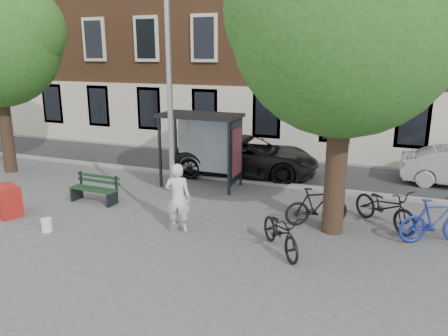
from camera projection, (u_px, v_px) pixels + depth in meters
ground at (174, 230)px, 11.85m from camera, size 90.00×90.00×0.00m
road at (253, 168)px, 18.15m from camera, size 40.00×4.00×0.01m
curb_near at (236, 180)px, 16.33m from camera, size 40.00×0.25×0.12m
curb_far at (266, 157)px, 19.93m from camera, size 40.00×0.25×0.12m
building_row at (292, 4)px, 21.75m from camera, size 30.00×8.00×14.00m
lamppost at (171, 129)px, 11.13m from camera, size 0.28×0.35×6.11m
tree_right at (347, 11)px, 10.24m from camera, size 5.76×5.60×8.20m
bus_shelter at (212, 134)px, 15.27m from camera, size 2.85×1.45×2.62m
painter at (178, 198)px, 11.60m from camera, size 0.77×0.59×1.88m
bench at (95, 190)px, 14.01m from camera, size 1.68×0.61×0.85m
bike_a at (385, 207)px, 11.98m from camera, size 2.11×2.03×1.14m
bike_b at (435, 221)px, 10.98m from camera, size 1.96×1.39×1.16m
bike_c at (281, 232)px, 10.46m from camera, size 1.74×1.95×1.02m
bike_d at (317, 206)px, 12.11m from camera, size 1.82×1.34×1.09m
car_dark at (247, 156)px, 17.03m from camera, size 5.76×3.12×1.54m
red_stand at (6, 201)px, 12.82m from camera, size 1.06×0.90×0.90m
bucket_a at (47, 225)px, 11.73m from camera, size 0.35×0.35×0.36m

